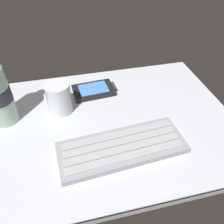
% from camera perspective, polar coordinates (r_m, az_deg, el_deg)
% --- Properties ---
extents(ground_plane, '(0.64, 0.48, 0.03)m').
position_cam_1_polar(ground_plane, '(0.60, 0.05, -2.98)').
color(ground_plane, silver).
extents(keyboard, '(0.30, 0.13, 0.02)m').
position_cam_1_polar(keyboard, '(0.53, 2.53, -8.79)').
color(keyboard, '#93969B').
rests_on(keyboard, ground_plane).
extents(handheld_device, '(0.13, 0.08, 0.02)m').
position_cam_1_polar(handheld_device, '(0.69, -4.52, 5.47)').
color(handheld_device, black).
rests_on(handheld_device, ground_plane).
extents(juice_cup, '(0.06, 0.06, 0.09)m').
position_cam_1_polar(juice_cup, '(0.62, -13.07, 3.12)').
color(juice_cup, silver).
rests_on(juice_cup, ground_plane).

